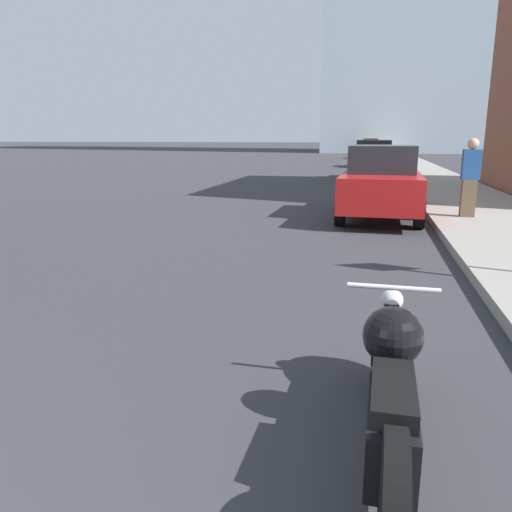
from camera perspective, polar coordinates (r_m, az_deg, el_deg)
The scene contains 8 objects.
sidewalk at distance 39.63m, azimuth 16.78°, elevation 10.33°, with size 2.78×240.00×0.15m.
motorcycle at distance 3.03m, azimuth 15.16°, elevation -14.39°, with size 0.62×2.37×0.83m.
parked_car_red at distance 11.91m, azimuth 14.12°, elevation 8.27°, with size 1.88×4.56×1.63m.
parked_car_black at distance 22.71m, azimuth 13.28°, elevation 10.67°, with size 1.86×4.13×1.70m.
parked_car_silver at distance 32.82m, azimuth 13.21°, elevation 11.26°, with size 2.10×4.15×1.57m.
parked_car_green at distance 45.64m, azimuth 13.07°, elevation 11.77°, with size 2.15×4.28×1.56m.
parked_car_yellow at distance 58.11m, azimuth 12.91°, elevation 12.13°, with size 2.02×4.61×1.72m.
pedestrian at distance 11.57m, azimuth 23.27°, elevation 8.28°, with size 0.36×0.23×1.64m.
Camera 1 is at (2.92, 0.50, 1.80)m, focal length 35.00 mm.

